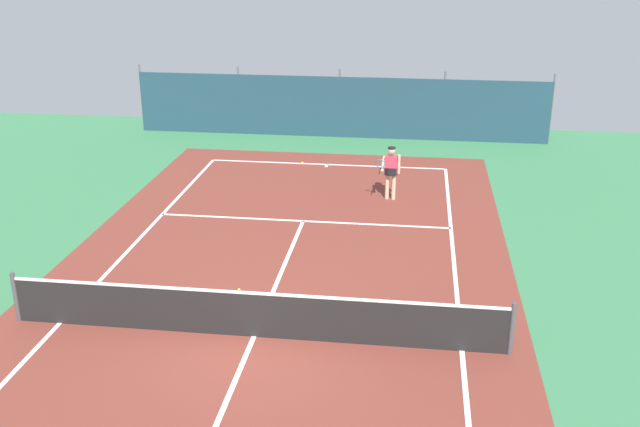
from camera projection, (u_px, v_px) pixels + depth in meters
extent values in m
plane|color=#387A4C|center=(254.00, 337.00, 14.70)|extent=(36.00, 36.00, 0.00)
cube|color=brown|center=(254.00, 336.00, 14.70)|extent=(11.02, 26.60, 0.01)
cube|color=white|center=(327.00, 164.00, 25.72)|extent=(8.22, 0.10, 0.01)
cube|color=white|center=(60.00, 323.00, 15.21)|extent=(0.10, 23.80, 0.01)
cube|color=white|center=(462.00, 351.00, 14.19)|extent=(0.10, 23.80, 0.01)
cube|color=white|center=(303.00, 221.00, 20.63)|extent=(8.22, 0.10, 0.01)
cube|color=white|center=(254.00, 336.00, 14.70)|extent=(0.10, 12.80, 0.01)
cube|color=white|center=(327.00, 166.00, 25.58)|extent=(0.10, 0.30, 0.01)
cube|color=black|center=(253.00, 316.00, 14.53)|extent=(9.92, 0.03, 0.95)
cube|color=white|center=(253.00, 293.00, 14.35)|extent=(9.92, 0.04, 0.05)
cylinder|color=#47474C|center=(16.00, 297.00, 15.13)|extent=(0.10, 0.10, 1.10)
cylinder|color=#47474C|center=(512.00, 329.00, 13.89)|extent=(0.10, 0.10, 1.10)
cube|color=#1E3D4C|center=(339.00, 107.00, 28.86)|extent=(16.22, 0.06, 2.40)
cylinder|color=#595B60|center=(142.00, 98.00, 29.87)|extent=(0.08, 0.08, 2.70)
cylinder|color=#595B60|center=(239.00, 100.00, 29.37)|extent=(0.08, 0.08, 2.70)
cylinder|color=#595B60|center=(339.00, 103.00, 28.86)|extent=(0.08, 0.08, 2.70)
cylinder|color=#595B60|center=(444.00, 106.00, 28.36)|extent=(0.08, 0.08, 2.70)
cylinder|color=#595B60|center=(551.00, 109.00, 27.86)|extent=(0.08, 0.08, 2.70)
cube|color=#234C1E|center=(341.00, 120.00, 29.65)|extent=(14.60, 0.70, 1.10)
cylinder|color=#D8AD8C|center=(394.00, 187.00, 22.22)|extent=(0.12, 0.12, 0.82)
cylinder|color=#D8AD8C|center=(387.00, 186.00, 22.26)|extent=(0.12, 0.12, 0.82)
cylinder|color=black|center=(391.00, 171.00, 22.06)|extent=(0.40, 0.40, 0.22)
cube|color=#D1384C|center=(391.00, 165.00, 21.99)|extent=(0.38, 0.23, 0.56)
sphere|color=#D8AD8C|center=(392.00, 151.00, 21.84)|extent=(0.22, 0.22, 0.22)
cylinder|color=black|center=(392.00, 148.00, 21.81)|extent=(0.23, 0.23, 0.04)
cylinder|color=#D8AD8C|center=(399.00, 164.00, 21.94)|extent=(0.09, 0.09, 0.58)
cylinder|color=#D8AD8C|center=(383.00, 164.00, 21.92)|extent=(0.13, 0.53, 0.41)
cylinder|color=black|center=(380.00, 171.00, 21.70)|extent=(0.06, 0.28, 0.13)
torus|color=teal|center=(380.00, 164.00, 21.62)|extent=(0.31, 0.15, 0.29)
sphere|color=#CCDB33|center=(303.00, 163.00, 25.85)|extent=(0.07, 0.07, 0.07)
sphere|color=#CCDB33|center=(239.00, 290.00, 16.58)|extent=(0.07, 0.07, 0.07)
cube|color=navy|center=(381.00, 104.00, 31.72)|extent=(1.88, 4.23, 0.80)
cube|color=#2D333D|center=(381.00, 88.00, 31.48)|extent=(1.57, 1.92, 0.56)
cylinder|color=black|center=(363.00, 106.00, 33.19)|extent=(0.23, 0.64, 0.64)
cylinder|color=black|center=(403.00, 107.00, 32.94)|extent=(0.23, 0.64, 0.64)
cylinder|color=black|center=(357.00, 119.00, 30.79)|extent=(0.23, 0.64, 0.64)
cylinder|color=black|center=(400.00, 120.00, 30.53)|extent=(0.23, 0.64, 0.64)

